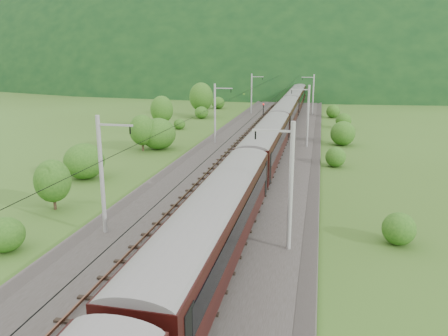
# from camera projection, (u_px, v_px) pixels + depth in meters

# --- Properties ---
(ground) EXTENTS (600.00, 600.00, 0.00)m
(ground) POSITION_uv_depth(u_px,v_px,m) (193.00, 244.00, 28.60)
(ground) COLOR #314A17
(ground) RESTS_ON ground
(railbed) EXTENTS (14.00, 220.00, 0.30)m
(railbed) POSITION_uv_depth(u_px,v_px,m) (225.00, 195.00, 38.02)
(railbed) COLOR #38332D
(railbed) RESTS_ON ground
(track_left) EXTENTS (2.40, 220.00, 0.27)m
(track_left) POSITION_uv_depth(u_px,v_px,m) (199.00, 191.00, 38.46)
(track_left) COLOR brown
(track_left) RESTS_ON railbed
(track_right) EXTENTS (2.40, 220.00, 0.27)m
(track_right) POSITION_uv_depth(u_px,v_px,m) (253.00, 195.00, 37.46)
(track_right) COLOR brown
(track_right) RESTS_ON railbed
(catenary_left) EXTENTS (2.54, 192.28, 8.00)m
(catenary_left) POSITION_uv_depth(u_px,v_px,m) (215.00, 112.00, 58.99)
(catenary_left) COLOR gray
(catenary_left) RESTS_ON railbed
(catenary_right) EXTENTS (2.54, 192.28, 8.00)m
(catenary_right) POSITION_uv_depth(u_px,v_px,m) (307.00, 115.00, 56.44)
(catenary_right) COLOR gray
(catenary_right) RESTS_ON railbed
(overhead_wires) EXTENTS (4.83, 198.00, 0.03)m
(overhead_wires) POSITION_uv_depth(u_px,v_px,m) (225.00, 116.00, 36.26)
(overhead_wires) COLOR black
(overhead_wires) RESTS_ON ground
(mountain_main) EXTENTS (504.00, 360.00, 244.00)m
(mountain_main) POSITION_uv_depth(u_px,v_px,m) (309.00, 74.00, 274.36)
(mountain_main) COLOR black
(mountain_main) RESTS_ON ground
(mountain_ridge) EXTENTS (336.00, 280.00, 132.00)m
(mountain_ridge) POSITION_uv_depth(u_px,v_px,m) (153.00, 71.00, 337.08)
(mountain_ridge) COLOR black
(mountain_ridge) RESTS_ON ground
(train) EXTENTS (3.06, 169.63, 5.33)m
(train) POSITION_uv_depth(u_px,v_px,m) (285.00, 111.00, 67.69)
(train) COLOR black
(train) RESTS_ON ground
(hazard_post_near) EXTENTS (0.14, 0.14, 1.33)m
(hazard_post_near) POSITION_uv_depth(u_px,v_px,m) (259.00, 141.00, 57.48)
(hazard_post_near) COLOR red
(hazard_post_near) RESTS_ON railbed
(hazard_post_far) EXTENTS (0.17, 0.17, 1.55)m
(hazard_post_far) POSITION_uv_depth(u_px,v_px,m) (258.00, 150.00, 51.84)
(hazard_post_far) COLOR red
(hazard_post_far) RESTS_ON railbed
(signal) EXTENTS (0.27, 0.27, 2.45)m
(signal) POSITION_uv_depth(u_px,v_px,m) (263.00, 109.00, 85.80)
(signal) COLOR black
(signal) RESTS_ON railbed
(vegetation_left) EXTENTS (10.24, 141.45, 6.75)m
(vegetation_left) POSITION_uv_depth(u_px,v_px,m) (120.00, 142.00, 48.99)
(vegetation_left) COLOR #214F15
(vegetation_left) RESTS_ON ground
(vegetation_right) EXTENTS (6.91, 105.81, 3.16)m
(vegetation_right) POSITION_uv_depth(u_px,v_px,m) (375.00, 198.00, 33.75)
(vegetation_right) COLOR #214F15
(vegetation_right) RESTS_ON ground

